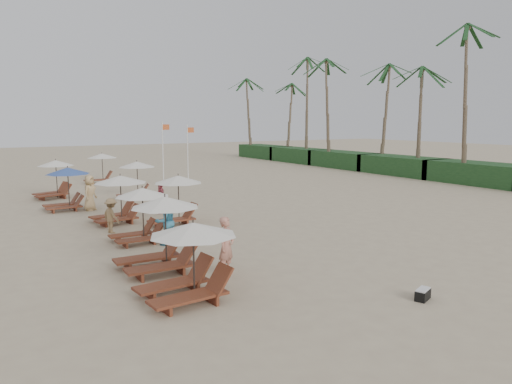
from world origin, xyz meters
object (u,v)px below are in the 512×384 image
lounger_station_0 (185,262)px  lounger_station_2 (138,214)px  lounger_station_5 (53,180)px  inland_station_2 (100,165)px  lounger_station_3 (116,198)px  beachgoer_far_b (90,193)px  inland_station_0 (175,196)px  lounger_station_4 (65,187)px  duffel_bag (423,294)px  beachgoer_far_a (161,198)px  beachgoer_mid_a (166,221)px  inland_station_1 (135,175)px  beachgoer_near (226,246)px  flag_pole_near (163,150)px  beachgoer_mid_b (111,216)px  lounger_station_1 (157,238)px

lounger_station_0 → lounger_station_2: size_ratio=1.16×
lounger_station_5 → inland_station_2: 7.40m
lounger_station_3 → beachgoer_far_b: size_ratio=1.43×
inland_station_0 → lounger_station_4: bearing=119.2°
inland_station_2 → duffel_bag: inland_station_2 is taller
lounger_station_2 → lounger_station_4: 8.85m
lounger_station_5 → beachgoer_far_a: bearing=-64.7°
lounger_station_4 → lounger_station_0: bearing=-88.9°
beachgoer_mid_a → beachgoer_far_a: (2.10, 6.21, -0.11)m
lounger_station_3 → inland_station_1: 7.36m
lounger_station_2 → lounger_station_4: bearing=97.6°
lounger_station_3 → beachgoer_far_a: (2.54, 1.09, -0.37)m
lounger_station_0 → beachgoer_near: bearing=33.9°
lounger_station_0 → inland_station_1: size_ratio=1.03×
flag_pole_near → lounger_station_3: bearing=-119.7°
lounger_station_3 → duffel_bag: (4.20, -14.15, -1.02)m
inland_station_1 → beachgoer_near: size_ratio=1.45×
inland_station_1 → duffel_bag: (1.20, -20.87, -1.27)m
lounger_station_4 → inland_station_2: bearing=67.5°
inland_station_0 → beachgoer_far_a: (0.39, 2.95, -0.50)m
lounger_station_3 → beachgoer_near: 9.58m
inland_station_1 → duffel_bag: 20.94m
beachgoer_near → duffel_bag: beachgoer_near is taller
lounger_station_5 → lounger_station_0: bearing=-89.5°
beachgoer_near → beachgoer_mid_b: beachgoer_near is taller
inland_station_1 → duffel_bag: size_ratio=4.35×
inland_station_2 → beachgoer_far_b: inland_station_2 is taller
lounger_station_4 → beachgoer_far_b: size_ratio=1.31×
lounger_station_4 → duffel_bag: size_ratio=4.06×
inland_station_1 → beachgoer_far_b: (-3.36, -2.87, -0.48)m
lounger_station_1 → lounger_station_5: (-0.42, 17.33, 0.06)m
lounger_station_5 → lounger_station_3: bearing=-81.8°
lounger_station_0 → inland_station_0: bearing=69.6°
lounger_station_0 → lounger_station_5: 20.15m
beachgoer_near → lounger_station_5: bearing=66.9°
lounger_station_5 → beachgoer_near: bearing=-83.7°
lounger_station_0 → lounger_station_5: (-0.17, 20.15, 0.09)m
lounger_station_3 → beachgoer_far_a: lounger_station_3 is taller
beachgoer_mid_b → duffel_bag: (4.99, -12.12, -0.59)m
beachgoer_near → beachgoer_mid_a: size_ratio=1.00×
inland_station_2 → lounger_station_3: bearing=-101.0°
lounger_station_4 → inland_station_0: bearing=-60.8°
beachgoer_mid_b → beachgoer_far_b: (0.43, 5.87, 0.19)m
duffel_bag → beachgoer_mid_b: bearing=112.4°
lounger_station_0 → inland_station_0: 9.58m
lounger_station_5 → beachgoer_mid_b: (0.55, -11.34, -0.38)m
lounger_station_1 → beachgoer_mid_a: lounger_station_1 is taller
duffel_bag → lounger_station_4: bearing=106.8°
inland_station_1 → beachgoer_mid_b: (-3.79, -8.74, -0.67)m
inland_station_1 → flag_pole_near: flag_pole_near is taller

